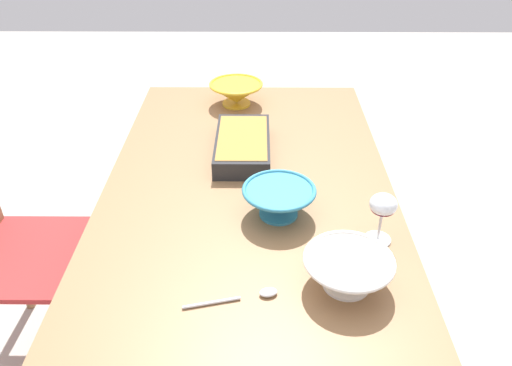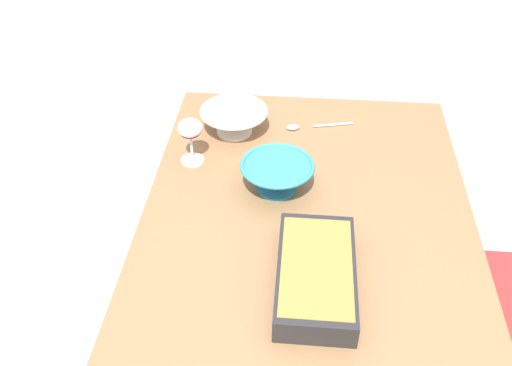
{
  "view_description": "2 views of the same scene",
  "coord_description": "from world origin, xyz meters",
  "views": [
    {
      "loc": [
        1.4,
        0.03,
        1.64
      ],
      "look_at": [
        0.11,
        0.02,
        0.79
      ],
      "focal_mm": 35.71,
      "sensor_mm": 36.0,
      "label": 1
    },
    {
      "loc": [
        -1.11,
        0.03,
        1.82
      ],
      "look_at": [
        0.15,
        0.15,
        0.8
      ],
      "focal_mm": 41.28,
      "sensor_mm": 36.0,
      "label": 2
    }
  ],
  "objects": [
    {
      "name": "casserole_dish",
      "position": [
        -0.15,
        -0.02,
        0.78
      ],
      "size": [
        0.36,
        0.19,
        0.07
      ],
      "color": "#262628",
      "rests_on": "dining_table"
    },
    {
      "name": "small_bowl",
      "position": [
        0.21,
        0.09,
        0.79
      ],
      "size": [
        0.21,
        0.21,
        0.09
      ],
      "color": "teal",
      "rests_on": "dining_table"
    },
    {
      "name": "wine_glass",
      "position": [
        0.32,
        0.36,
        0.85
      ],
      "size": [
        0.07,
        0.07,
        0.15
      ],
      "color": "white",
      "rests_on": "dining_table"
    },
    {
      "name": "dining_table",
      "position": [
        0.0,
        0.0,
        0.64
      ],
      "size": [
        1.47,
        0.91,
        0.74
      ],
      "color": "olive",
      "rests_on": "ground_plane"
    },
    {
      "name": "serving_bowl",
      "position": [
        0.49,
        0.25,
        0.79
      ],
      "size": [
        0.22,
        0.22,
        0.09
      ],
      "color": "white",
      "rests_on": "dining_table"
    },
    {
      "name": "serving_spoon",
      "position": [
        0.54,
        0.01,
        0.75
      ],
      "size": [
        0.07,
        0.23,
        0.01
      ],
      "color": "silver",
      "rests_on": "dining_table"
    }
  ]
}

